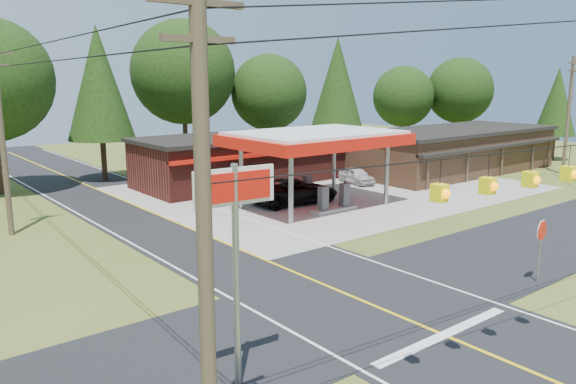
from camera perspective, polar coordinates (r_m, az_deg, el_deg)
ground at (r=21.44m, az=7.64°, el=-10.98°), size 120.00×120.00×0.00m
main_highway at (r=21.43m, az=7.64°, el=-10.95°), size 8.00×120.00×0.02m
cross_road at (r=21.43m, az=7.64°, el=-10.94°), size 70.00×7.00×0.02m
lane_center_yellow at (r=21.43m, az=7.64°, el=-10.91°), size 0.15×110.00×0.00m
gas_canopy at (r=35.66m, az=2.80°, el=5.21°), size 10.60×7.40×4.88m
convenience_store at (r=44.43m, az=-4.79°, el=3.37°), size 16.40×7.55×3.80m
strip_building at (r=52.09m, az=16.48°, el=4.13°), size 20.40×8.75×3.80m
utility_pole_near_left at (r=10.34m, az=-8.46°, el=-5.22°), size 1.80×0.30×10.00m
utility_pole_far_left at (r=32.39m, az=-27.06°, el=5.00°), size 1.80×0.30×10.00m
utility_pole_far_right at (r=53.52m, az=26.60°, el=7.12°), size 1.80×0.30×10.00m
overhead_beacons at (r=15.55m, az=21.77°, el=3.50°), size 17.04×2.04×1.03m
treeline_backdrop at (r=40.59m, az=-16.75°, el=10.07°), size 70.27×51.59×13.30m
suv_car at (r=37.00m, az=0.63°, el=0.08°), size 6.69×6.69×1.68m
sedan_car at (r=44.42m, az=6.99°, el=1.64°), size 4.39×4.39×1.25m
big_stop_sign at (r=14.32m, az=-5.35°, el=-3.61°), size 2.25×0.30×6.07m
octagonal_stop_sign at (r=24.68m, az=24.35°, el=-4.05°), size 0.91×0.17×2.64m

